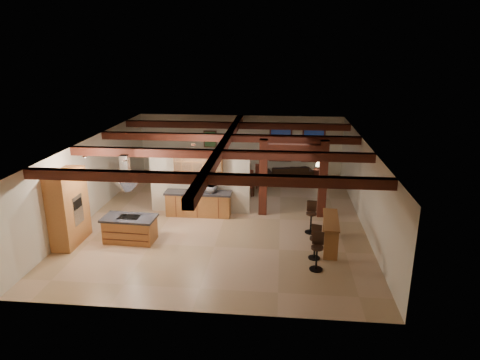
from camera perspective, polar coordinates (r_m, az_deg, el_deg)
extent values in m
plane|color=tan|center=(16.09, -2.07, -4.98)|extent=(12.00, 12.00, 0.00)
plane|color=beige|center=(21.35, 0.03, 4.77)|extent=(10.00, 0.00, 10.00)
plane|color=beige|center=(10.12, -6.73, -10.28)|extent=(10.00, 0.00, 10.00)
plane|color=beige|center=(16.98, -19.09, 0.45)|extent=(0.00, 12.00, 12.00)
plane|color=beige|center=(15.74, 16.22, -0.58)|extent=(0.00, 12.00, 12.00)
plane|color=#31200F|center=(15.22, -2.19, 5.16)|extent=(12.00, 12.00, 0.00)
cube|color=#421B10|center=(11.43, -4.87, 0.21)|extent=(10.00, 0.25, 0.28)
cube|color=#421B10|center=(14.00, -2.90, 3.47)|extent=(10.00, 0.25, 0.28)
cube|color=#421B10|center=(16.51, -1.57, 5.65)|extent=(10.00, 0.25, 0.28)
cube|color=#421B10|center=(19.14, -0.56, 7.29)|extent=(10.00, 0.25, 0.28)
cube|color=#421B10|center=(15.25, -2.18, 4.65)|extent=(0.28, 12.00, 0.28)
cube|color=#421B10|center=(15.95, 3.10, 0.34)|extent=(0.30, 0.30, 2.90)
cube|color=#421B10|center=(16.01, 10.99, 0.11)|extent=(0.30, 0.30, 2.90)
cube|color=#421B10|center=(15.64, 7.21, 4.25)|extent=(2.50, 0.28, 0.28)
cube|color=beige|center=(16.33, -5.36, -0.59)|extent=(3.80, 0.18, 2.20)
cube|color=#A76D36|center=(14.71, -21.92, -3.47)|extent=(0.64, 1.60, 2.40)
cube|color=silver|center=(14.59, -20.84, -3.72)|extent=(0.06, 0.62, 0.95)
cube|color=black|center=(14.51, -20.79, -2.99)|extent=(0.01, 0.50, 0.28)
cube|color=#A76D36|center=(16.19, -5.55, -3.27)|extent=(2.40, 0.60, 0.86)
cube|color=black|center=(16.03, -5.60, -1.70)|extent=(2.50, 0.66, 0.08)
cube|color=#A76D36|center=(15.94, -5.56, 1.77)|extent=(1.80, 0.34, 0.95)
cube|color=silver|center=(15.77, -5.68, 1.60)|extent=(1.74, 0.02, 0.90)
pyramid|color=silver|center=(14.05, -14.85, -1.45)|extent=(1.10, 1.10, 0.45)
cube|color=silver|center=(13.82, -15.11, 1.73)|extent=(0.26, 0.22, 0.73)
cube|color=#421B10|center=(21.18, 5.42, 4.73)|extent=(1.10, 0.05, 1.70)
cube|color=black|center=(21.16, 5.42, 4.72)|extent=(0.95, 0.02, 1.55)
cube|color=#421B10|center=(21.24, 9.75, 4.59)|extent=(1.10, 0.05, 1.70)
cube|color=black|center=(21.21, 9.76, 4.58)|extent=(0.95, 0.02, 1.55)
cube|color=#421B10|center=(21.43, -4.00, 5.47)|extent=(0.65, 0.04, 0.85)
cube|color=#275B2F|center=(21.41, -4.01, 5.45)|extent=(0.55, 0.01, 0.75)
cylinder|color=silver|center=(13.21, -15.11, 2.52)|extent=(0.16, 0.16, 0.03)
cylinder|color=silver|center=(14.91, -6.27, 4.70)|extent=(0.16, 0.16, 0.03)
cylinder|color=silver|center=(14.02, -20.06, 2.91)|extent=(0.16, 0.16, 0.03)
cube|color=#A76D36|center=(14.53, -14.44, -6.46)|extent=(1.64, 0.88, 0.77)
cube|color=black|center=(14.37, -14.56, -4.93)|extent=(1.75, 0.99, 0.07)
cube|color=black|center=(14.35, -14.58, -4.78)|extent=(0.69, 0.48, 0.02)
imported|color=#3B1E0E|center=(18.90, 0.08, -0.40)|extent=(2.23, 1.81, 0.69)
imported|color=black|center=(20.64, 6.47, 1.01)|extent=(2.42, 1.43, 0.66)
imported|color=#BCBCC1|center=(15.90, -4.06, -1.18)|extent=(0.55, 0.47, 0.26)
cube|color=#A76D36|center=(13.70, 12.05, -5.21)|extent=(0.59, 1.89, 0.06)
cube|color=#A76D36|center=(13.13, 12.04, -8.55)|extent=(0.42, 0.12, 0.93)
cube|color=#A76D36|center=(14.65, 11.82, -5.71)|extent=(0.42, 0.12, 0.93)
cube|color=#421B10|center=(20.83, 10.34, 0.76)|extent=(0.49, 0.49, 0.51)
cylinder|color=black|center=(20.73, 10.39, 1.65)|extent=(0.06, 0.06, 0.16)
cone|color=#F0CE90|center=(20.69, 10.42, 2.06)|extent=(0.27, 0.27, 0.18)
cylinder|color=black|center=(12.40, 10.25, -8.87)|extent=(0.35, 0.35, 0.07)
cube|color=black|center=(12.45, 10.38, -7.62)|extent=(0.33, 0.09, 0.39)
cylinder|color=black|center=(12.55, 10.16, -10.30)|extent=(0.06, 0.06, 0.68)
cylinder|color=black|center=(12.71, 10.08, -11.62)|extent=(0.39, 0.39, 0.03)
cylinder|color=black|center=(13.04, 9.98, -7.70)|extent=(0.33, 0.33, 0.06)
cube|color=black|center=(13.09, 10.18, -6.60)|extent=(0.31, 0.12, 0.36)
cylinder|color=black|center=(13.18, 9.91, -8.99)|extent=(0.05, 0.05, 0.64)
cylinder|color=black|center=(13.32, 9.84, -10.18)|extent=(0.36, 0.36, 0.03)
cylinder|color=black|center=(14.73, 9.49, -4.46)|extent=(0.35, 0.35, 0.07)
cube|color=black|center=(14.81, 9.55, -3.42)|extent=(0.33, 0.07, 0.39)
cylinder|color=black|center=(14.87, 9.42, -5.71)|extent=(0.06, 0.06, 0.68)
cylinder|color=black|center=(15.00, 9.36, -6.87)|extent=(0.39, 0.39, 0.03)
cube|color=#421B10|center=(18.66, -2.83, -0.33)|extent=(0.55, 0.55, 0.06)
cube|color=#421B10|center=(18.71, -2.50, 0.90)|extent=(0.40, 0.22, 0.74)
cylinder|color=#421B10|center=(18.69, -3.53, -1.08)|extent=(0.05, 0.05, 0.42)
cylinder|color=#421B10|center=(18.51, -2.67, -1.25)|extent=(0.05, 0.05, 0.42)
cylinder|color=#421B10|center=(18.95, -2.97, -0.80)|extent=(0.05, 0.05, 0.42)
cylinder|color=#421B10|center=(18.78, -2.11, -0.96)|extent=(0.05, 0.05, 0.42)
cube|color=#421B10|center=(19.77, -0.63, 0.72)|extent=(0.55, 0.55, 0.06)
cube|color=#421B10|center=(19.50, -0.95, 1.60)|extent=(0.40, 0.22, 0.74)
cylinder|color=#421B10|center=(19.90, 0.03, 0.12)|extent=(0.05, 0.05, 0.42)
cylinder|color=#421B10|center=(20.06, -0.79, 0.26)|extent=(0.05, 0.05, 0.42)
cylinder|color=#421B10|center=(19.62, -0.47, -0.13)|extent=(0.05, 0.05, 0.42)
cylinder|color=#421B10|center=(19.79, -1.30, 0.02)|extent=(0.05, 0.05, 0.42)
cube|color=#421B10|center=(18.30, -1.02, -0.67)|extent=(0.55, 0.55, 0.06)
cube|color=#421B10|center=(18.36, -0.69, 0.59)|extent=(0.40, 0.22, 0.74)
cylinder|color=#421B10|center=(18.33, -1.74, -1.43)|extent=(0.05, 0.05, 0.42)
cylinder|color=#421B10|center=(18.16, -0.84, -1.60)|extent=(0.05, 0.05, 0.42)
cylinder|color=#421B10|center=(18.60, -1.19, -1.14)|extent=(0.05, 0.05, 0.42)
cylinder|color=#421B10|center=(18.43, -0.30, -1.31)|extent=(0.05, 0.05, 0.42)
cube|color=#421B10|center=(19.44, 1.11, 0.43)|extent=(0.55, 0.55, 0.06)
cube|color=#421B10|center=(19.16, 0.81, 1.32)|extent=(0.40, 0.22, 0.74)
cylinder|color=#421B10|center=(19.57, 1.78, -0.19)|extent=(0.05, 0.05, 0.42)
cylinder|color=#421B10|center=(19.73, 0.92, -0.04)|extent=(0.05, 0.05, 0.42)
cylinder|color=#421B10|center=(19.29, 1.30, -0.45)|extent=(0.05, 0.05, 0.42)
cylinder|color=#421B10|center=(19.45, 0.43, -0.29)|extent=(0.05, 0.05, 0.42)
cube|color=#421B10|center=(17.97, 0.86, -1.02)|extent=(0.55, 0.55, 0.06)
cube|color=#421B10|center=(18.03, 1.20, 0.27)|extent=(0.40, 0.22, 0.74)
cylinder|color=#421B10|center=(17.99, 0.13, -1.79)|extent=(0.05, 0.05, 0.42)
cylinder|color=#421B10|center=(17.83, 1.06, -1.97)|extent=(0.05, 0.05, 0.42)
cylinder|color=#421B10|center=(18.26, 0.66, -1.49)|extent=(0.05, 0.05, 0.42)
cylinder|color=#421B10|center=(18.11, 1.59, -1.67)|extent=(0.05, 0.05, 0.42)
cube|color=#421B10|center=(19.13, 2.92, 0.12)|extent=(0.55, 0.55, 0.06)
cube|color=#421B10|center=(18.84, 2.64, 1.02)|extent=(0.40, 0.22, 0.74)
cylinder|color=#421B10|center=(19.27, 3.58, -0.50)|extent=(0.05, 0.05, 0.42)
cylinder|color=#421B10|center=(19.41, 2.70, -0.35)|extent=(0.05, 0.05, 0.42)
cylinder|color=#421B10|center=(18.98, 3.12, -0.77)|extent=(0.05, 0.05, 0.42)
cylinder|color=#421B10|center=(19.13, 2.23, -0.61)|extent=(0.05, 0.05, 0.42)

